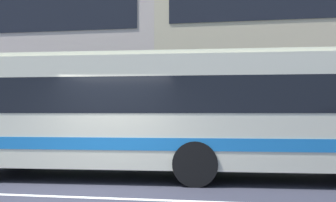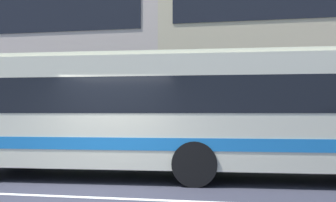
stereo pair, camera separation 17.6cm
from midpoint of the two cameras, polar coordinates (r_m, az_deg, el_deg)
ground_plane at (r=8.20m, az=-11.18°, el=-13.03°), size 160.00×160.00×0.00m
lane_centre_line at (r=8.20m, az=-11.18°, el=-13.00°), size 60.00×0.16×0.01m
hedge_row_far at (r=15.16m, az=-9.90°, el=-6.29°), size 13.89×1.10×0.78m
apartment_block_left at (r=28.31m, az=-21.40°, el=7.23°), size 20.89×9.58×11.88m
apartment_block_right at (r=24.88m, az=21.54°, el=8.85°), size 18.22×9.58×12.22m
transit_bus at (r=10.33m, az=-0.15°, el=-1.30°), size 11.26×3.18×3.05m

